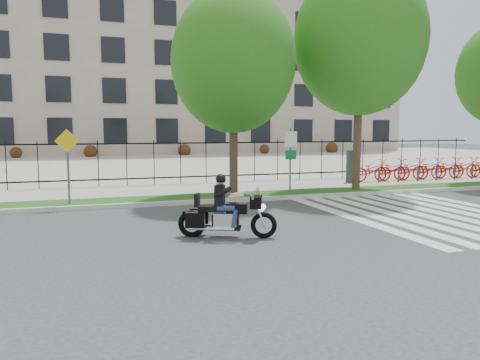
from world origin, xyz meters
name	(u,v)px	position (x,y,z in m)	size (l,w,h in m)	color
ground	(287,223)	(0.00, 0.00, 0.00)	(120.00, 120.00, 0.00)	#333336
curb	(241,200)	(0.00, 4.10, 0.07)	(60.00, 0.20, 0.15)	#BBB8B0
grass_verge	(234,197)	(0.00, 4.95, 0.07)	(60.00, 1.50, 0.15)	#1C4A12
sidewalk	(216,189)	(0.00, 7.45, 0.07)	(60.00, 3.50, 0.15)	#A19E97
plaza	(157,162)	(0.00, 25.00, 0.05)	(80.00, 34.00, 0.10)	#A19E97
crosswalk_stripes	(428,213)	(4.83, 0.00, 0.01)	(5.70, 8.00, 0.01)	silver
iron_fence	(206,161)	(0.00, 9.20, 1.15)	(30.00, 0.06, 2.00)	black
office_building	(130,66)	(0.00, 44.92, 9.97)	(60.00, 21.90, 20.15)	gray
lamp_post_right	(361,119)	(10.00, 12.00, 3.21)	(1.06, 0.70, 4.25)	black
street_tree_1	(233,61)	(0.00, 4.95, 5.13)	(4.63, 4.63, 7.65)	#392A1F
street_tree_2	(360,39)	(5.34, 4.95, 6.22)	(5.32, 5.32, 9.14)	#392A1F
bike_share_station	(438,168)	(11.45, 7.20, 0.68)	(10.09, 0.89, 1.50)	#2D2D33
sign_pole_regulatory	(291,152)	(2.18, 4.58, 1.74)	(0.50, 0.09, 2.50)	#59595B
sign_pole_warning	(68,156)	(-5.87, 4.58, 1.74)	(0.78, 0.09, 2.49)	#59595B
motorcycle_rider	(226,212)	(-2.10, -1.12, 0.62)	(2.28, 1.28, 1.87)	black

